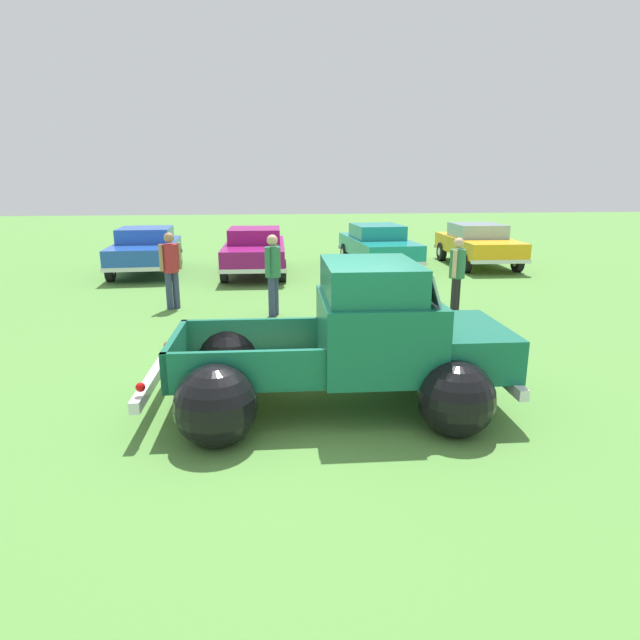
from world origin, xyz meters
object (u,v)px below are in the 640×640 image
Objects in this scene: spectator_0 at (273,270)px; lane_cone_0 at (367,324)px; lane_cone_1 at (304,344)px; show_car_0 at (146,249)px; show_car_2 at (378,244)px; vintage_pickup_truck at (356,350)px; show_car_1 at (255,249)px; show_car_3 at (478,243)px; spectator_1 at (171,266)px; spectator_2 at (457,271)px.

spectator_0 is 2.76m from lane_cone_0.
spectator_0 is at bearing 97.31° from lane_cone_1.
show_car_0 and show_car_2 have the same top height.
lane_cone_1 is at bearing -22.14° from show_car_2.
lane_cone_1 is (-3.26, -9.54, -0.47)m from show_car_2.
vintage_pickup_truck is 1.05× the size of show_car_1.
spectator_0 is (-7.18, -6.30, 0.24)m from show_car_3.
vintage_pickup_truck is 2.65× the size of spectator_1.
spectator_1 is 4.97m from lane_cone_1.
show_car_3 is at bearing 54.59° from lane_cone_1.
vintage_pickup_truck is at bearing -26.92° from show_car_3.
spectator_0 is (0.45, -5.46, 0.24)m from show_car_1.
show_car_1 is 5.49m from spectator_0.
vintage_pickup_truck is 12.00m from show_car_0.
show_car_0 is at bearing 115.52° from vintage_pickup_truck.
show_car_1 reaches higher than lane_cone_1.
vintage_pickup_truck reaches higher than spectator_2.
spectator_2 is (4.45, -5.83, 0.19)m from show_car_1.
lane_cone_0 is 1.72m from lane_cone_1.
spectator_2 reaches higher than show_car_0.
show_car_0 reaches higher than lane_cone_1.
show_car_0 is at bearing -97.05° from show_car_1.
spectator_2 is (6.30, -1.25, -0.04)m from spectator_1.
show_car_2 is at bearing -50.65° from spectator_2.
show_car_3 is at bearing 85.65° from spectator_1.
spectator_2 is at bearing 22.35° from spectator_0.
show_car_0 and show_car_3 have the same top height.
show_car_0 is 5.35m from spectator_1.
spectator_1 reaches higher than lane_cone_1.
lane_cone_1 is at bearing 22.38° from show_car_0.
lane_cone_0 is 1.00× the size of lane_cone_1.
show_car_3 is 6.78× the size of lane_cone_1.
show_car_1 is 8.73m from lane_cone_1.
show_car_2 is (4.12, 0.86, 0.00)m from show_car_1.
show_car_0 is 3.49m from show_car_1.
lane_cone_0 is at bearing 72.82° from spectator_2.
spectator_0 is 1.04× the size of spectator_2.
show_car_3 reaches higher than lane_cone_1.
spectator_1 reaches higher than show_car_1.
lane_cone_0 is at bearing -23.05° from spectator_0.
lane_cone_1 is at bearing -55.10° from spectator_0.
show_car_2 is 2.61× the size of spectator_0.
show_car_1 is 4.21m from show_car_2.
vintage_pickup_truck reaches higher than show_car_2.
spectator_0 is at bearing 102.64° from vintage_pickup_truck.
spectator_2 is at bearing 44.66° from spectator_1.
show_car_2 is 10.09m from lane_cone_1.
show_car_1 is at bearing 78.62° from show_car_0.
spectator_0 is (3.90, -5.99, 0.24)m from show_car_0.
lane_cone_0 is at bearing -16.58° from show_car_2.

